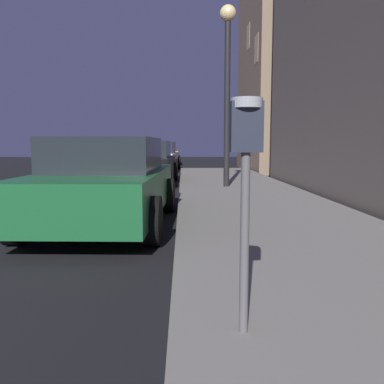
% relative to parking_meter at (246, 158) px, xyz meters
% --- Properties ---
extents(parking_meter, '(0.19, 0.19, 1.45)m').
position_rel_parking_meter_xyz_m(parking_meter, '(0.00, 0.00, 0.00)').
color(parking_meter, '#59595B').
rests_on(parking_meter, sidewalk).
extents(car_green, '(2.17, 4.38, 1.43)m').
position_rel_parking_meter_xyz_m(car_green, '(-1.62, 4.19, -0.53)').
color(car_green, '#19592D').
rests_on(car_green, ground).
extents(car_black, '(2.12, 4.52, 1.43)m').
position_rel_parking_meter_xyz_m(car_black, '(-1.62, 11.10, -0.54)').
color(car_black, black).
rests_on(car_black, ground).
extents(car_white, '(2.25, 4.53, 1.43)m').
position_rel_parking_meter_xyz_m(car_white, '(-1.62, 17.73, -0.54)').
color(car_white, silver).
rests_on(car_white, ground).
extents(car_yellow_cab, '(2.14, 4.65, 1.43)m').
position_rel_parking_meter_xyz_m(car_yellow_cab, '(-1.62, 24.38, -0.52)').
color(car_yellow_cab, gold).
rests_on(car_yellow_cab, ground).
extents(street_lamp, '(0.44, 0.44, 4.86)m').
position_rel_parking_meter_xyz_m(street_lamp, '(0.84, 8.85, 2.17)').
color(street_lamp, black).
rests_on(street_lamp, sidewalk).
extents(building_far, '(6.10, 7.06, 15.92)m').
position_rel_parking_meter_xyz_m(building_far, '(5.87, 18.08, 6.72)').
color(building_far, '#8C7259').
rests_on(building_far, ground).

